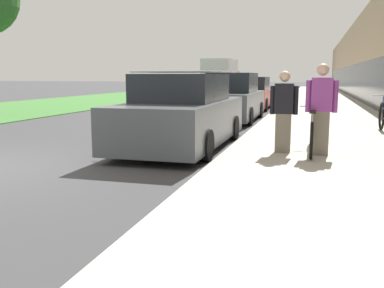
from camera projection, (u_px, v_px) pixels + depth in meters
sidewalk_slab at (321, 102)px, 25.49m from camera, size 4.23×70.00×0.13m
lawn_strip at (128, 96)px, 33.12m from camera, size 7.88×70.00×0.03m
tandem_bicycle at (312, 133)px, 8.20m from camera, size 0.52×2.29×0.84m
person_rider at (321, 110)px, 7.82m from camera, size 0.57×0.22×1.67m
person_bystander at (284, 112)px, 8.08m from camera, size 0.52×0.20×1.54m
parked_sedan_curbside at (183, 114)px, 9.44m from camera, size 2.00×4.76×1.68m
vintage_roadster_curbside at (233, 99)px, 15.08m from camera, size 1.77×4.62×1.68m
parked_sedan_far at (251, 95)px, 20.48m from camera, size 1.86×4.50×1.53m
moving_truck at (221, 77)px, 37.77m from camera, size 2.46×6.03×2.99m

